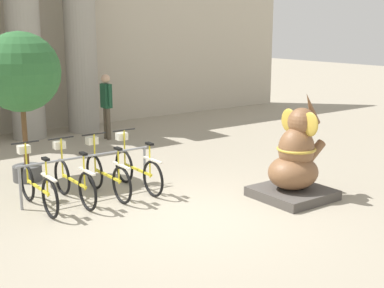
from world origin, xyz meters
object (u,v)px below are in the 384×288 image
at_px(person_pedestrian, 106,100).
at_px(potted_tree, 21,75).
at_px(bicycle_0, 37,185).
at_px(bicycle_3, 137,168).
at_px(bicycle_2, 106,174).
at_px(bicycle_1, 73,179).
at_px(elephant_statue, 295,163).

distance_m(person_pedestrian, potted_tree, 4.17).
xyz_separation_m(bicycle_0, potted_tree, (0.43, 1.75, 1.70)).
distance_m(bicycle_3, person_pedestrian, 4.71).
xyz_separation_m(bicycle_2, person_pedestrian, (2.26, 4.38, 0.65)).
distance_m(bicycle_1, person_pedestrian, 5.28).
bearing_deg(bicycle_2, bicycle_0, 178.20).
bearing_deg(potted_tree, bicycle_3, -50.26).
distance_m(bicycle_0, potted_tree, 2.48).
xyz_separation_m(bicycle_0, elephant_statue, (3.95, -2.14, 0.23)).
relative_size(bicycle_0, bicycle_1, 1.00).
relative_size(bicycle_1, bicycle_2, 1.00).
height_order(bicycle_3, person_pedestrian, person_pedestrian).
height_order(bicycle_0, bicycle_2, same).
bearing_deg(elephant_statue, bicycle_2, 141.84).
bearing_deg(potted_tree, bicycle_1, -83.38).
bearing_deg(elephant_statue, bicycle_0, 151.55).
bearing_deg(bicycle_1, bicycle_0, 177.80).
distance_m(bicycle_0, bicycle_3, 1.92).
relative_size(bicycle_2, potted_tree, 0.59).
bearing_deg(person_pedestrian, bicycle_1, -123.63).
bearing_deg(person_pedestrian, bicycle_2, -117.33).
bearing_deg(potted_tree, bicycle_2, -64.77).
bearing_deg(potted_tree, bicycle_0, -103.86).
xyz_separation_m(bicycle_0, bicycle_2, (1.28, -0.04, 0.00)).
relative_size(elephant_statue, person_pedestrian, 1.08).
distance_m(bicycle_2, bicycle_3, 0.64).
height_order(bicycle_0, potted_tree, potted_tree).
bearing_deg(bicycle_1, elephant_statue, -32.57).
height_order(bicycle_2, potted_tree, potted_tree).
height_order(bicycle_1, person_pedestrian, person_pedestrian).
bearing_deg(elephant_statue, bicycle_3, 133.96).
height_order(bicycle_2, bicycle_3, same).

